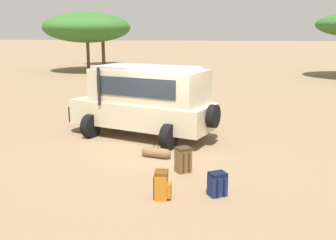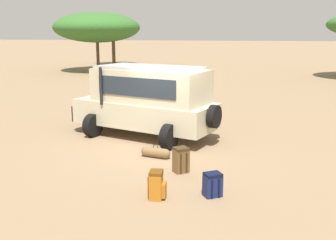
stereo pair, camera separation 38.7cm
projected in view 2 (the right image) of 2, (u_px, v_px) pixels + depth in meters
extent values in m
plane|color=#8C7051|center=(165.00, 148.00, 12.32)|extent=(320.00, 320.00, 0.00)
cube|color=beige|center=(145.00, 113.00, 13.56)|extent=(5.24, 3.22, 0.84)
cube|color=beige|center=(151.00, 85.00, 13.22)|extent=(4.17, 2.80, 1.10)
cube|color=#232D38|center=(115.00, 84.00, 13.98)|extent=(0.50, 1.51, 0.77)
cube|color=#232D38|center=(135.00, 87.00, 12.45)|extent=(2.83, 0.88, 0.60)
cube|color=#232D38|center=(164.00, 81.00, 13.97)|extent=(2.83, 0.88, 0.60)
cube|color=#B7B7B7|center=(149.00, 68.00, 13.11)|extent=(3.78, 2.62, 0.10)
cube|color=black|center=(88.00, 110.00, 14.85)|extent=(0.61, 1.59, 0.56)
cylinder|color=black|center=(101.00, 86.00, 13.06)|extent=(0.10, 0.10, 1.25)
cylinder|color=black|center=(93.00, 125.00, 13.57)|extent=(0.50, 0.85, 0.80)
cylinder|color=black|center=(126.00, 115.00, 15.21)|extent=(0.50, 0.85, 0.80)
cylinder|color=black|center=(169.00, 137.00, 12.09)|extent=(0.50, 0.85, 0.80)
cylinder|color=black|center=(197.00, 124.00, 13.72)|extent=(0.50, 0.85, 0.80)
cylinder|color=black|center=(214.00, 117.00, 12.26)|extent=(0.42, 0.77, 0.74)
cube|color=#B26619|center=(156.00, 186.00, 8.51)|extent=(0.30, 0.40, 0.56)
cube|color=#B26619|center=(164.00, 190.00, 8.50)|extent=(0.11, 0.28, 0.31)
cube|color=#62380E|center=(156.00, 173.00, 8.44)|extent=(0.32, 0.38, 0.07)
cylinder|color=#62380E|center=(150.00, 184.00, 8.61)|extent=(0.04, 0.04, 0.48)
cylinder|color=#62380E|center=(149.00, 187.00, 8.45)|extent=(0.04, 0.04, 0.48)
cube|color=navy|center=(213.00, 186.00, 8.64)|extent=(0.47, 0.44, 0.47)
cube|color=navy|center=(209.00, 186.00, 8.81)|extent=(0.28, 0.23, 0.26)
cube|color=black|center=(213.00, 175.00, 8.58)|extent=(0.46, 0.44, 0.07)
cylinder|color=black|center=(212.00, 189.00, 8.46)|extent=(0.04, 0.04, 0.40)
cylinder|color=black|center=(219.00, 188.00, 8.52)|extent=(0.04, 0.04, 0.40)
cube|color=brown|center=(181.00, 161.00, 10.12)|extent=(0.47, 0.46, 0.60)
cube|color=brown|center=(178.00, 162.00, 10.30)|extent=(0.26, 0.24, 0.33)
cube|color=#3A2A16|center=(181.00, 149.00, 10.04)|extent=(0.46, 0.46, 0.07)
cylinder|color=#3A2A16|center=(181.00, 163.00, 9.94)|extent=(0.04, 0.04, 0.51)
cylinder|color=#3A2A16|center=(187.00, 162.00, 10.01)|extent=(0.04, 0.04, 0.51)
cylinder|color=brown|center=(156.00, 153.00, 11.35)|extent=(0.67, 0.39, 0.29)
sphere|color=brown|center=(166.00, 154.00, 11.22)|extent=(0.28, 0.28, 0.28)
sphere|color=brown|center=(146.00, 151.00, 11.47)|extent=(0.28, 0.28, 0.28)
torus|color=#493721|center=(156.00, 147.00, 11.31)|extent=(0.17, 0.05, 0.16)
cylinder|color=brown|center=(114.00, 47.00, 43.38)|extent=(0.38, 0.38, 3.83)
ellipsoid|color=#336628|center=(113.00, 25.00, 42.87)|extent=(4.69, 5.11, 1.04)
cylinder|color=brown|center=(98.00, 56.00, 36.08)|extent=(0.28, 0.28, 2.82)
ellipsoid|color=#336628|center=(97.00, 27.00, 35.52)|extent=(7.81, 7.73, 2.69)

